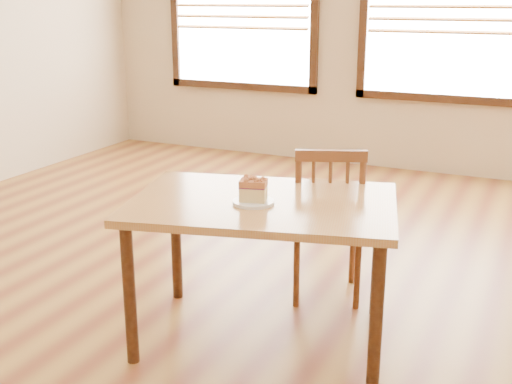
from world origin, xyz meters
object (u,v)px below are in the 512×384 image
Objects in this scene: plate at (253,202)px; cake_slice at (254,189)px; cafe_chair_main at (327,221)px; cafe_table_main at (263,217)px.

cake_slice is (0.00, 0.00, 0.07)m from plate.
cafe_chair_main is at bearing 75.45° from plate.
cafe_chair_main is 0.72m from plate.
plate is 1.36× the size of cake_slice.
cafe_table_main is 9.88× the size of cake_slice.
plate is at bearing -138.44° from cake_slice.
plate is (-0.02, -0.07, 0.10)m from cafe_table_main.
cake_slice is at bearing 54.20° from cafe_chair_main.
cafe_chair_main reaches higher than cafe_table_main.
plate is 0.07m from cake_slice.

